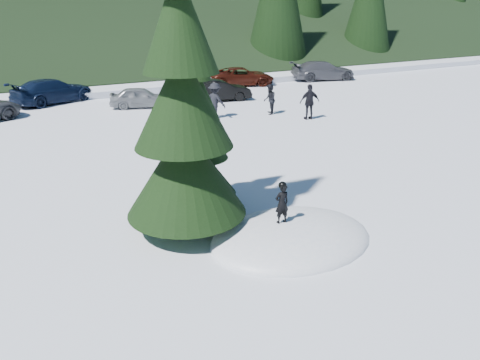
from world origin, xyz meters
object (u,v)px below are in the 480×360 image
spruce_short (198,140)px  adult_0 (270,100)px  adult_1 (310,102)px  car_6 (242,76)px  adult_2 (215,101)px  car_3 (53,91)px  car_4 (140,97)px  car_7 (323,71)px  child_skier (282,204)px  spruce_tall (183,112)px  car_5 (219,90)px

spruce_short → adult_0: spruce_short is taller
adult_1 → car_6: bearing=-87.6°
adult_2 → car_3: (-7.08, 8.54, -0.20)m
car_4 → car_7: size_ratio=0.69×
spruce_short → adult_1: spruce_short is taller
child_skier → adult_0: 14.82m
spruce_short → adult_1: size_ratio=2.86×
adult_1 → car_6: (2.11, 11.35, -0.27)m
child_skier → car_4: child_skier is taller
spruce_tall → child_skier: bearing=-39.3°
car_4 → child_skier: bearing=-165.9°
adult_1 → car_6: adult_1 is taller
car_5 → car_4: bearing=96.3°
car_6 → car_3: bearing=108.0°
adult_2 → car_6: adult_2 is taller
spruce_tall → adult_1: spruce_tall is taller
car_5 → car_7: bearing=-60.9°
adult_1 → car_5: (-1.98, 6.84, -0.28)m
car_5 → adult_2: bearing=161.9°
spruce_tall → adult_0: (9.54, 11.12, -2.49)m
spruce_tall → adult_2: spruce_tall is taller
spruce_tall → adult_1: size_ratio=4.58×
spruce_tall → adult_1: 14.27m
spruce_tall → car_3: bearing=91.8°
spruce_short → car_3: (-1.62, 18.87, -1.36)m
spruce_short → car_4: size_ratio=1.50×
adult_0 → adult_2: bearing=-71.7°
car_4 → adult_1: bearing=-116.2°
car_3 → car_4: bearing=-156.3°
spruce_short → adult_0: size_ratio=3.25×
spruce_short → car_7: bearing=44.0°
spruce_short → car_4: bearing=79.6°
spruce_tall → car_5: bearing=61.1°
spruce_short → car_7: spruce_short is taller
car_3 → car_6: car_3 is taller
car_3 → car_6: size_ratio=1.06×
car_4 → car_3: bearing=67.5°
car_3 → car_5: car_3 is taller
spruce_short → child_skier: (0.99, -3.03, -1.09)m
adult_0 → car_6: size_ratio=0.34×
spruce_short → adult_0: 13.00m
adult_0 → car_3: bearing=-102.6°
adult_2 → car_5: 4.80m
child_skier → adult_2: 14.08m
spruce_tall → adult_0: bearing=49.4°
adult_1 → child_skier: bearing=63.6°
car_6 → child_skier: bearing=171.1°
adult_0 → car_4: bearing=-102.5°
car_7 → child_skier: bearing=154.3°
adult_0 → adult_1: adult_1 is taller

